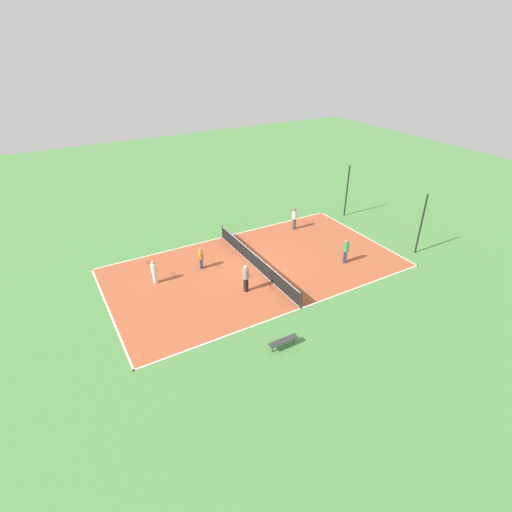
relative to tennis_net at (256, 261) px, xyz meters
name	(u,v)px	position (x,y,z in m)	size (l,w,h in m)	color
ground_plane	(256,268)	(0.00, 0.00, -0.54)	(80.00, 80.00, 0.00)	#518E47
court_surface	(256,268)	(0.00, 0.00, -0.53)	(10.38, 19.05, 0.02)	#B75633
tennis_net	(256,261)	(0.00, 0.00, 0.00)	(10.18, 0.10, 1.03)	black
bench	(283,341)	(7.29, -2.64, -0.16)	(0.36, 1.57, 0.45)	#333338
player_center_orange	(201,258)	(-1.72, -3.14, 0.27)	(0.99, 0.66, 1.41)	navy
player_far_green	(346,249)	(2.38, 5.53, 0.47)	(0.50, 0.50, 1.73)	navy
player_far_white	(154,270)	(-1.55, -6.31, 0.37)	(0.98, 0.49, 1.57)	white
player_baseline_gray	(246,276)	(2.07, -1.88, 0.52)	(0.94, 0.37, 1.79)	black
player_near_white	(294,217)	(-3.67, 5.56, 0.51)	(0.98, 0.50, 1.77)	#4C4C51
tennis_ball_far_baseline	(140,357)	(4.51, -8.97, -0.49)	(0.07, 0.07, 0.07)	#CCE033
tennis_ball_left_sideline	(363,279)	(4.61, 5.15, -0.49)	(0.07, 0.07, 0.07)	#CCE033
fence_post_back_left	(347,191)	(-3.78, 10.83, 1.63)	(0.12, 0.12, 4.35)	black
fence_post_back_right	(421,224)	(3.78, 10.83, 1.63)	(0.12, 0.12, 4.35)	black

